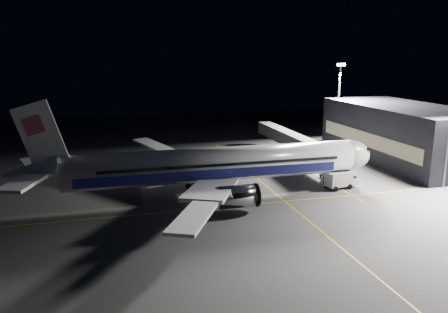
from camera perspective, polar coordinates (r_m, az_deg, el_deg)
name	(u,v)px	position (r m, az deg, el deg)	size (l,w,h in m)	color
ground	(215,195)	(73.04, -1.17, -5.05)	(200.00, 200.00, 0.00)	#4C4C4F
guide_line_main	(271,190)	(75.90, 6.21, -4.41)	(0.25, 80.00, 0.01)	gold
guide_line_cross	(224,207)	(67.54, 0.04, -6.60)	(70.00, 0.25, 0.01)	gold
guide_line_side	(310,171)	(89.35, 11.12, -1.86)	(0.25, 40.00, 0.01)	gold
airliner	(209,165)	(71.34, -2.03, -1.18)	(61.48, 54.22, 16.64)	silver
terminal	(403,133)	(103.88, 22.30, 2.89)	(18.12, 40.00, 12.00)	black
jet_bridge	(294,141)	(95.42, 9.14, 2.01)	(3.60, 34.40, 6.30)	#B2B2B7
floodlight_mast_north	(339,97)	(114.70, 14.77, 7.56)	(2.40, 0.68, 20.70)	#59595E
service_truck	(341,179)	(78.93, 15.05, -2.89)	(6.18, 3.44, 2.99)	silver
baggage_tug	(140,165)	(90.28, -10.87, -1.09)	(3.32, 3.01, 1.99)	black
safety_cone_a	(229,185)	(77.48, 0.70, -3.72)	(0.42, 0.42, 0.63)	red
safety_cone_b	(229,171)	(86.52, 0.64, -1.92)	(0.36, 0.36, 0.53)	red
safety_cone_c	(171,175)	(84.53, -6.88, -2.36)	(0.40, 0.40, 0.61)	red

